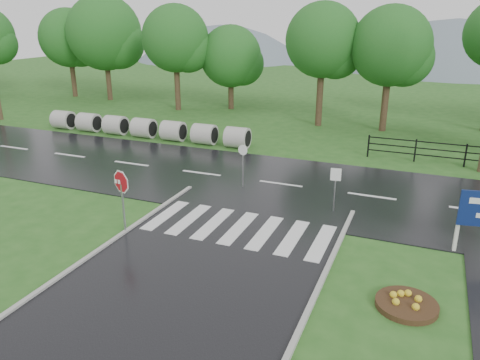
% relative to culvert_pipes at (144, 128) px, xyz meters
% --- Properties ---
extents(ground, '(120.00, 120.00, 0.00)m').
position_rel_culvert_pipes_xyz_m(ground, '(10.50, -15.00, -0.60)').
color(ground, '#285C1E').
rests_on(ground, ground).
extents(main_road, '(90.00, 8.00, 0.04)m').
position_rel_culvert_pipes_xyz_m(main_road, '(10.50, -5.00, -0.60)').
color(main_road, black).
rests_on(main_road, ground).
extents(crosswalk, '(6.50, 2.80, 0.02)m').
position_rel_culvert_pipes_xyz_m(crosswalk, '(10.50, -10.00, -0.54)').
color(crosswalk, silver).
rests_on(crosswalk, ground).
extents(fence_west, '(9.58, 0.08, 1.20)m').
position_rel_culvert_pipes_xyz_m(fence_west, '(18.25, 1.00, 0.12)').
color(fence_west, black).
rests_on(fence_west, ground).
extents(hills, '(102.00, 48.00, 48.00)m').
position_rel_culvert_pipes_xyz_m(hills, '(13.99, 50.00, -16.14)').
color(hills, slate).
rests_on(hills, ground).
extents(treeline, '(83.20, 5.20, 10.00)m').
position_rel_culvert_pipes_xyz_m(treeline, '(11.50, 9.00, -0.60)').
color(treeline, '#1B591D').
rests_on(treeline, ground).
extents(culvert_pipes, '(13.90, 1.20, 1.20)m').
position_rel_culvert_pipes_xyz_m(culvert_pipes, '(0.00, 0.00, 0.00)').
color(culvert_pipes, '#9E9B93').
rests_on(culvert_pipes, ground).
extents(stop_sign, '(1.04, 0.38, 2.46)m').
position_rel_culvert_pipes_xyz_m(stop_sign, '(6.92, -11.78, 1.13)').
color(stop_sign, '#939399').
rests_on(stop_sign, ground).
extents(flower_bed, '(1.61, 1.61, 0.32)m').
position_rel_culvert_pipes_xyz_m(flower_bed, '(16.38, -12.69, -0.48)').
color(flower_bed, '#332111').
rests_on(flower_bed, ground).
extents(reg_sign_small, '(0.40, 0.08, 1.80)m').
position_rel_culvert_pipes_xyz_m(reg_sign_small, '(13.32, -7.19, 0.70)').
color(reg_sign_small, '#939399').
rests_on(reg_sign_small, ground).
extents(reg_sign_round, '(0.45, 0.09, 1.96)m').
position_rel_culvert_pipes_xyz_m(reg_sign_round, '(9.04, -5.97, 0.67)').
color(reg_sign_round, '#939399').
rests_on(reg_sign_round, ground).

